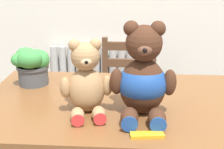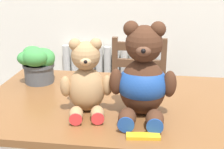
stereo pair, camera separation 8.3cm
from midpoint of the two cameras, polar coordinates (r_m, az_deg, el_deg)
name	(u,v)px [view 1 (the left image)]	position (r m, az deg, el deg)	size (l,w,h in m)	color
radiator	(101,91)	(2.71, -2.98, -3.06)	(0.85, 0.10, 0.72)	beige
dining_table	(134,124)	(1.45, 2.47, -9.01)	(1.39, 0.77, 0.78)	brown
wooden_chair_behind	(128,100)	(2.25, 1.90, -4.66)	(0.39, 0.40, 0.87)	brown
teddy_bear_left	(86,82)	(1.26, -6.63, -1.37)	(0.22, 0.23, 0.31)	tan
teddy_bear_right	(143,78)	(1.23, 3.75, -0.76)	(0.26, 0.27, 0.38)	#472819
potted_plant	(32,64)	(1.62, -15.78, 1.81)	(0.18, 0.19, 0.19)	#4C5156
chocolate_bar	(147,135)	(1.12, 4.30, -11.01)	(0.12, 0.04, 0.01)	gold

